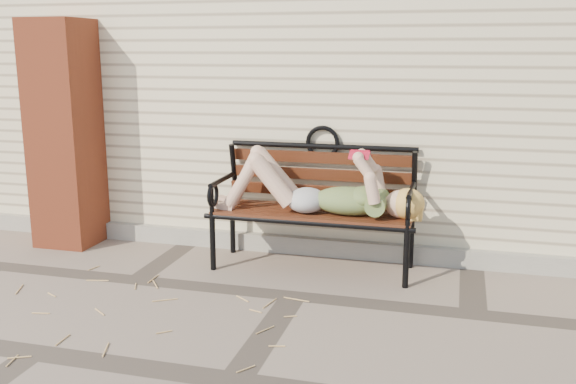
% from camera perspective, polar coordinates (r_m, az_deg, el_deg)
% --- Properties ---
extents(ground, '(80.00, 80.00, 0.00)m').
position_cam_1_polar(ground, '(4.68, 0.50, -9.23)').
color(ground, gray).
rests_on(ground, ground).
extents(house_wall, '(8.00, 4.00, 3.00)m').
position_cam_1_polar(house_wall, '(7.29, 6.59, 10.63)').
color(house_wall, beige).
rests_on(house_wall, ground).
extents(foundation_strip, '(8.00, 0.10, 0.15)m').
position_cam_1_polar(foundation_strip, '(5.55, 3.04, -4.89)').
color(foundation_strip, '#A4A094').
rests_on(foundation_strip, ground).
extents(brick_pillar, '(0.50, 0.50, 2.00)m').
position_cam_1_polar(brick_pillar, '(6.05, -19.21, 4.87)').
color(brick_pillar, '#A94426').
rests_on(brick_pillar, ground).
extents(garden_bench, '(1.74, 0.69, 1.13)m').
position_cam_1_polar(garden_bench, '(5.17, 2.49, 0.19)').
color(garden_bench, black).
rests_on(garden_bench, ground).
extents(reading_woman, '(1.64, 0.37, 0.52)m').
position_cam_1_polar(reading_woman, '(5.03, 2.31, 0.28)').
color(reading_woman, '#0B364E').
rests_on(reading_woman, ground).
extents(straw_scatter, '(3.04, 1.67, 0.01)m').
position_cam_1_polar(straw_scatter, '(4.79, -20.19, -9.44)').
color(straw_scatter, tan).
rests_on(straw_scatter, ground).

